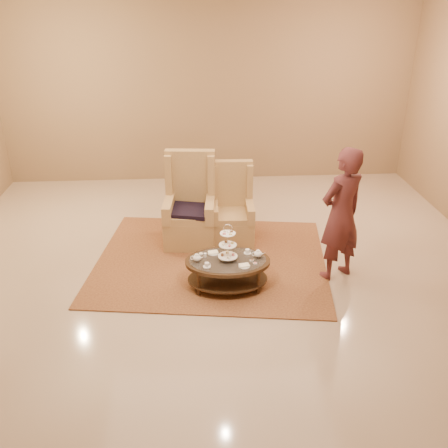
{
  "coord_description": "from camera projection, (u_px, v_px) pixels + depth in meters",
  "views": [
    {
      "loc": [
        -0.34,
        -5.8,
        3.59
      ],
      "look_at": [
        0.06,
        0.2,
        0.73
      ],
      "focal_mm": 40.0,
      "sensor_mm": 36.0,
      "label": 1
    }
  ],
  "objects": [
    {
      "name": "ceiling",
      "position": [
        221.0,
        279.0,
        6.79
      ],
      "size": [
        8.0,
        8.0,
        0.02
      ],
      "primitive_type": "cube",
      "color": "silver",
      "rests_on": "ground"
    },
    {
      "name": "armchair_left",
      "position": [
        190.0,
        212.0,
        7.64
      ],
      "size": [
        0.81,
        0.84,
        1.39
      ],
      "rotation": [
        0.0,
        0.0,
        -0.08
      ],
      "color": "tan",
      "rests_on": "ground"
    },
    {
      "name": "tea_table",
      "position": [
        228.0,
        265.0,
        6.46
      ],
      "size": [
        1.11,
        0.77,
        0.92
      ],
      "rotation": [
        0.0,
        0.0,
        -0.01
      ],
      "color": "black",
      "rests_on": "ground"
    },
    {
      "name": "rug",
      "position": [
        211.0,
        260.0,
        7.24
      ],
      "size": [
        3.61,
        3.15,
        0.02
      ],
      "rotation": [
        0.0,
        0.0,
        -0.14
      ],
      "color": "#8F5F32",
      "rests_on": "ground"
    },
    {
      "name": "ground",
      "position": [
        221.0,
        279.0,
        6.79
      ],
      "size": [
        8.0,
        8.0,
        0.0
      ],
      "primitive_type": "plane",
      "color": "tan",
      "rests_on": "ground"
    },
    {
      "name": "person",
      "position": [
        341.0,
        215.0,
        6.48
      ],
      "size": [
        0.79,
        0.7,
        1.83
      ],
      "rotation": [
        0.0,
        0.0,
        3.63
      ],
      "color": "#502223",
      "rests_on": "ground"
    },
    {
      "name": "armchair_right",
      "position": [
        232.0,
        214.0,
        7.73
      ],
      "size": [
        0.67,
        0.69,
        1.21
      ],
      "rotation": [
        0.0,
        0.0,
        -0.03
      ],
      "color": "tan",
      "rests_on": "ground"
    },
    {
      "name": "wall_back",
      "position": [
        208.0,
        92.0,
        9.64
      ],
      "size": [
        8.0,
        0.04,
        3.5
      ],
      "primitive_type": "cube",
      "color": "#8F704E",
      "rests_on": "ground"
    }
  ]
}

